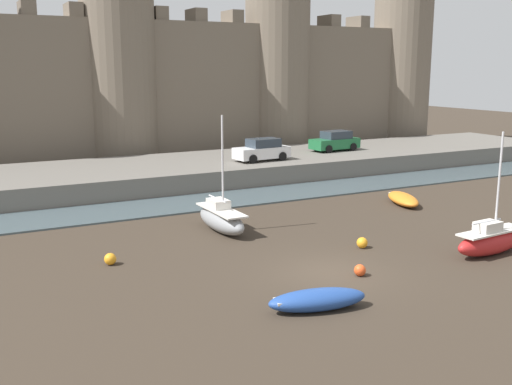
% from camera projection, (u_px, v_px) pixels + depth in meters
% --- Properties ---
extents(ground_plane, '(160.00, 160.00, 0.00)m').
position_uv_depth(ground_plane, '(330.00, 272.00, 24.14)').
color(ground_plane, '#382D23').
extents(water_channel, '(80.00, 4.50, 0.10)m').
position_uv_depth(water_channel, '(198.00, 202.00, 36.42)').
color(water_channel, '#47565B').
rests_on(water_channel, ground).
extents(quay_road, '(71.78, 10.00, 1.40)m').
position_uv_depth(quay_road, '(159.00, 174.00, 42.58)').
color(quay_road, '#666059').
rests_on(quay_road, ground).
extents(castle, '(66.47, 6.70, 20.31)m').
position_uv_depth(castle, '(120.00, 72.00, 49.28)').
color(castle, '#706354').
rests_on(castle, ground).
extents(sailboat_midflat_left, '(4.22, 1.44, 5.42)m').
position_uv_depth(sailboat_midflat_left, '(491.00, 240.00, 26.37)').
color(sailboat_midflat_left, red).
rests_on(sailboat_midflat_left, ground).
extents(sailboat_midflat_centre, '(1.38, 4.42, 5.86)m').
position_uv_depth(sailboat_midflat_centre, '(221.00, 218.00, 30.09)').
color(sailboat_midflat_centre, gray).
rests_on(sailboat_midflat_centre, ground).
extents(rowboat_near_channel_left, '(2.56, 3.83, 0.65)m').
position_uv_depth(rowboat_near_channel_left, '(403.00, 199.00, 36.11)').
color(rowboat_near_channel_left, orange).
rests_on(rowboat_near_channel_left, ground).
extents(rowboat_foreground_left, '(3.63, 1.81, 0.74)m').
position_uv_depth(rowboat_foreground_left, '(317.00, 299.00, 20.33)').
color(rowboat_foreground_left, '#234793').
rests_on(rowboat_foreground_left, ground).
extents(mooring_buoy_near_shore, '(0.51, 0.51, 0.51)m').
position_uv_depth(mooring_buoy_near_shore, '(362.00, 243.00, 27.34)').
color(mooring_buoy_near_shore, orange).
rests_on(mooring_buoy_near_shore, ground).
extents(mooring_buoy_mid_mud, '(0.50, 0.50, 0.50)m').
position_uv_depth(mooring_buoy_mid_mud, '(110.00, 259.00, 25.02)').
color(mooring_buoy_mid_mud, orange).
rests_on(mooring_buoy_mid_mud, ground).
extents(mooring_buoy_off_centre, '(0.47, 0.47, 0.47)m').
position_uv_depth(mooring_buoy_off_centre, '(360.00, 270.00, 23.68)').
color(mooring_buoy_off_centre, '#E04C1E').
rests_on(mooring_buoy_off_centre, ground).
extents(car_quay_east, '(4.21, 2.11, 1.62)m').
position_uv_depth(car_quay_east, '(335.00, 141.00, 49.01)').
color(car_quay_east, '#1E6638').
rests_on(car_quay_east, quay_road).
extents(car_quay_centre_east, '(4.21, 2.11, 1.62)m').
position_uv_depth(car_quay_centre_east, '(262.00, 150.00, 43.80)').
color(car_quay_centre_east, silver).
rests_on(car_quay_centre_east, quay_road).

